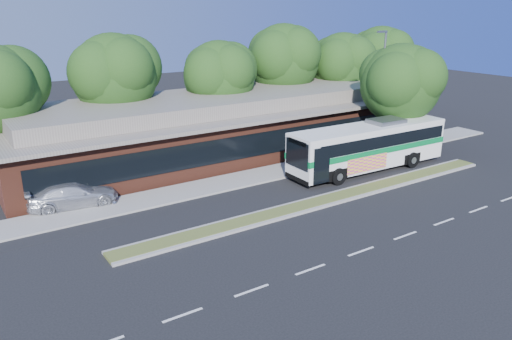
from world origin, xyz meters
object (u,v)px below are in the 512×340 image
at_px(sedan, 73,195).
at_px(sidewalk_tree, 403,81).
at_px(transit_bus, 369,143).
at_px(lamp_post, 381,89).

relative_size(sedan, sidewalk_tree, 0.59).
height_order(transit_bus, sedan, transit_bus).
bearing_deg(lamp_post, transit_bus, -144.37).
bearing_deg(lamp_post, sidewalk_tree, -18.68).
distance_m(transit_bus, sedan, 19.16).
xyz_separation_m(sedan, sidewalk_tree, (23.79, -2.36, 4.72)).
xyz_separation_m(lamp_post, transit_bus, (-3.51, -2.51, -3.02)).
distance_m(lamp_post, sidewalk_tree, 1.82).
distance_m(transit_bus, sidewalk_tree, 6.56).
bearing_deg(transit_bus, sidewalk_tree, 22.49).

